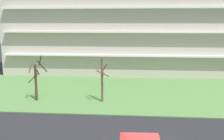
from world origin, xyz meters
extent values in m
cube|color=#547F42|center=(0.00, 14.00, 0.04)|extent=(80.00, 16.00, 0.08)
cube|color=#B2A899|center=(0.00, 28.04, 9.69)|extent=(40.42, 12.09, 19.38)
cube|color=silver|center=(0.00, 21.55, 3.23)|extent=(38.81, 0.90, 0.24)
cube|color=silver|center=(0.00, 21.55, 6.46)|extent=(38.81, 0.90, 0.24)
cube|color=silver|center=(0.00, 21.55, 9.69)|extent=(38.81, 0.90, 0.24)
cylinder|color=#423023|center=(-10.62, 9.71, 1.86)|extent=(0.25, 0.25, 3.72)
cylinder|color=#423023|center=(-9.84, 9.51, 3.59)|extent=(0.54, 1.66, 1.46)
cylinder|color=#423023|center=(-10.19, 10.00, 4.06)|extent=(0.70, 0.99, 1.13)
cylinder|color=#423023|center=(-10.36, 9.69, 2.94)|extent=(0.16, 0.62, 0.70)
cylinder|color=#423023|center=(-11.02, 10.06, 2.28)|extent=(0.81, 0.92, 0.84)
cylinder|color=#423023|center=(-11.10, 9.69, 3.36)|extent=(0.17, 1.04, 0.86)
cylinder|color=brown|center=(-4.00, 9.85, 2.24)|extent=(0.22, 0.22, 4.48)
cylinder|color=brown|center=(-4.49, 9.63, 3.54)|extent=(0.56, 1.07, 0.71)
cylinder|color=brown|center=(-3.83, 9.63, 3.00)|extent=(0.56, 0.47, 0.64)
cylinder|color=brown|center=(-3.86, 9.25, 3.00)|extent=(1.27, 0.39, 0.69)
cylinder|color=brown|center=(-3.84, 10.17, 3.31)|extent=(0.74, 0.44, 1.11)
camera|label=1|loc=(-0.71, -16.31, 7.92)|focal=44.32mm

